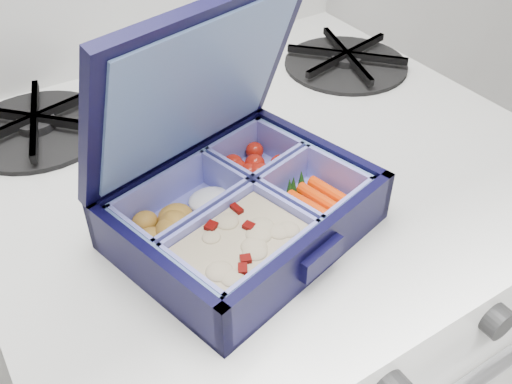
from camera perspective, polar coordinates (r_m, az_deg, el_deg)
stove at (r=1.00m, az=-0.69°, el=-17.29°), size 0.62×0.62×0.93m
bento_box at (r=0.52m, az=-1.21°, el=-1.90°), size 0.26×0.22×0.05m
burner_grate at (r=0.82m, az=9.03°, el=13.10°), size 0.20×0.20×0.02m
burner_grate_rear at (r=0.72m, az=-21.12°, el=6.34°), size 0.21×0.21×0.02m
fork at (r=0.66m, az=-2.73°, el=5.64°), size 0.15×0.14×0.01m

